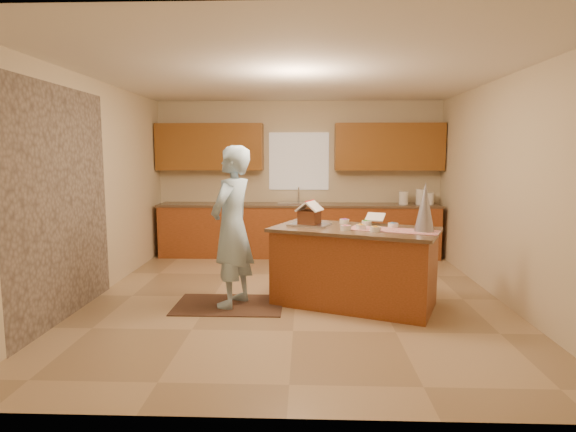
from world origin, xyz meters
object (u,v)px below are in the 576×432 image
at_px(island_base, 354,268).
at_px(tinsel_tree, 425,207).
at_px(gingerbread_house, 309,215).
at_px(boy, 232,227).

relative_size(island_base, tinsel_tree, 3.27).
bearing_deg(tinsel_tree, gingerbread_house, 162.66).
relative_size(tinsel_tree, gingerbread_house, 1.52).
relative_size(boy, gingerbread_house, 5.16).
distance_m(tinsel_tree, boy, 2.19).
distance_m(island_base, tinsel_tree, 1.09).
xyz_separation_m(island_base, gingerbread_house, (-0.53, 0.16, 0.61)).
height_order(boy, gingerbread_house, boy).
distance_m(island_base, gingerbread_house, 0.82).
height_order(tinsel_tree, boy, boy).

